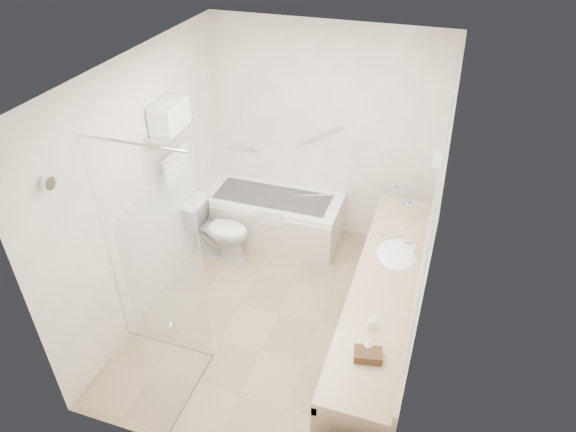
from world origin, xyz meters
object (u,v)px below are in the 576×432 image
(vanity_counter, at_px, (384,299))
(amenity_basket, at_px, (368,355))
(bathtub, at_px, (273,216))
(toilet, at_px, (219,230))
(water_bottle_left, at_px, (395,195))

(vanity_counter, bearing_deg, amenity_basket, -89.74)
(bathtub, height_order, toilet, toilet)
(toilet, bearing_deg, bathtub, -38.55)
(bathtub, xyz_separation_m, water_bottle_left, (1.40, -0.14, 0.66))
(bathtub, height_order, vanity_counter, vanity_counter)
(vanity_counter, distance_m, amenity_basket, 0.90)
(toilet, bearing_deg, vanity_counter, -111.96)
(water_bottle_left, bearing_deg, bathtub, 174.33)
(vanity_counter, height_order, water_bottle_left, water_bottle_left)
(bathtub, bearing_deg, vanity_counter, -42.35)
(toilet, height_order, amenity_basket, amenity_basket)
(vanity_counter, xyz_separation_m, toilet, (-1.97, 0.85, -0.30))
(bathtub, bearing_deg, water_bottle_left, -5.67)
(toilet, distance_m, water_bottle_left, 1.99)
(water_bottle_left, bearing_deg, toilet, -167.83)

